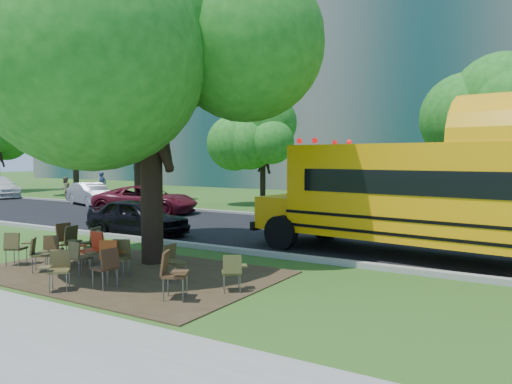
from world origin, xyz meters
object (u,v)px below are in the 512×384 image
Objects in this scene: chair_4 at (79,255)px; chair_12 at (173,260)px; chair_1 at (39,251)px; bg_car_silver at (91,194)px; bg_car_red at (146,200)px; pedestrian_a at (102,186)px; chair_7 at (172,270)px; chair_14 at (119,255)px; chair_2 at (54,247)px; chair_3 at (92,247)px; chair_13 at (233,269)px; chair_8 at (62,236)px; chair_11 at (111,254)px; black_car at (138,217)px; chair_9 at (95,244)px; chair_5 at (58,266)px; chair_6 at (107,264)px; pedestrian_b at (65,189)px; chair_15 at (99,241)px; main_tree at (149,36)px; school_bus at (506,197)px; chair_10 at (75,240)px; chair_0 at (16,245)px.

chair_12 reaches higher than chair_4.
chair_1 is 0.21× the size of bg_car_silver.
pedestrian_a is (-8.12, 4.48, 0.23)m from bg_car_red.
chair_7 reaches higher than chair_14.
chair_3 is (1.16, 0.20, 0.08)m from chair_2.
bg_car_red is at bearing 101.76° from chair_13.
chair_8 is 6.04m from chair_13.
black_car is (-3.87, 4.75, 0.11)m from chair_11.
bg_car_red is at bearing -73.17° from chair_14.
chair_13 is at bearing -175.29° from chair_3.
black_car reaches higher than chair_9.
chair_2 is 3.63m from chair_12.
chair_14 reaches higher than chair_5.
chair_6 is (0.77, 0.61, 0.02)m from chair_5.
chair_14 is 21.76m from pedestrian_b.
chair_7 is at bearing 50.03° from chair_15.
chair_14 is at bearing -100.53° from chair_8.
pedestrian_b is at bearing 148.11° from main_tree.
chair_1 is at bearing -100.20° from chair_2.
chair_14 is (3.07, -0.83, -0.06)m from chair_8.
black_car reaches higher than chair_14.
bg_car_red is (-8.29, 9.81, 0.15)m from chair_11.
main_tree reaches higher than chair_5.
pedestrian_a is (-24.01, 8.74, -0.88)m from school_bus.
chair_2 is 0.21× the size of bg_car_silver.
chair_13 is (4.90, 0.95, -0.03)m from chair_1.
chair_1 is 1.27m from chair_10.
main_tree is at bearing 77.55° from chair_4.
pedestrian_b reaches higher than chair_14.
bg_car_red reaches higher than chair_14.
chair_11 is at bearing -76.54° from chair_12.
bg_car_silver reaches higher than chair_8.
main_tree is 5.47m from chair_14.
chair_9 is 0.57× the size of pedestrian_b.
chair_6 reaches higher than chair_2.
chair_3 is 1.19m from chair_10.
black_car is at bearing -155.83° from bg_car_red.
black_car is (-2.39, 3.80, 0.08)m from chair_15.
chair_0 is at bearing -62.43° from chair_15.
chair_8 is (-1.12, 1.50, 0.07)m from chair_1.
chair_0 is at bearing -14.95° from chair_14.
chair_15 is (-0.15, 0.26, 0.03)m from chair_9.
chair_10 is at bearing 145.27° from chair_4.
chair_13 is 0.44× the size of pedestrian_a.
pedestrian_b is at bearing 113.96° from chair_0.
chair_14 is at bearing 174.06° from chair_3.
bg_car_red is at bearing -49.20° from chair_3.
chair_14 is (1.52, -0.65, -0.00)m from chair_9.
chair_7 is (5.34, -0.26, 0.05)m from chair_0.
chair_11 is 1.09× the size of chair_13.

